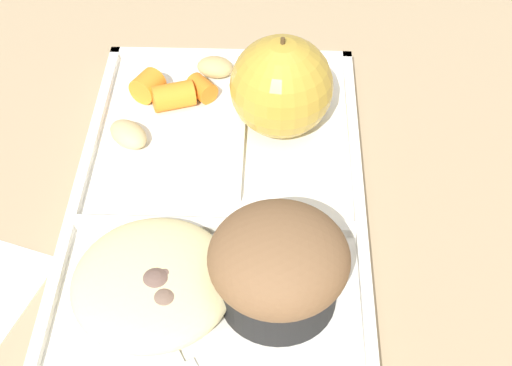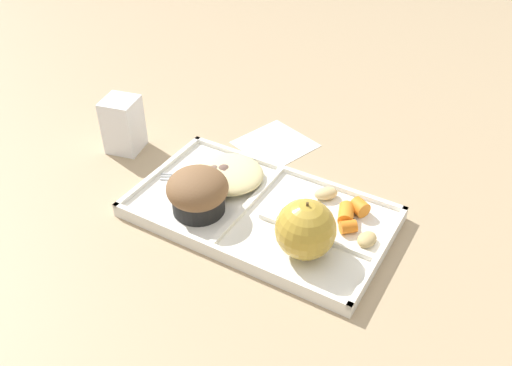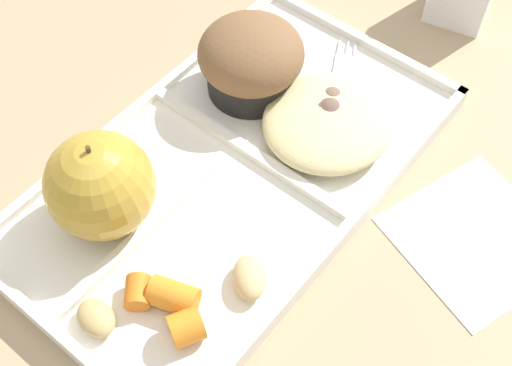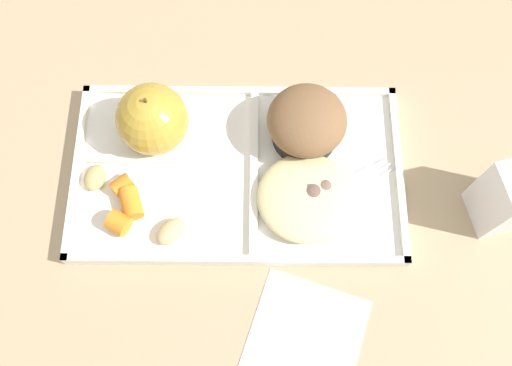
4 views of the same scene
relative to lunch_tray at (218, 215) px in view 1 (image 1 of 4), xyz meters
name	(u,v)px [view 1 (image 1 of 4)]	position (x,y,z in m)	size (l,w,h in m)	color
ground	(218,223)	(0.00, 0.00, -0.01)	(6.00, 6.00, 0.00)	tan
lunch_tray	(218,215)	(0.00, 0.00, 0.00)	(0.40, 0.23, 0.02)	white
green_apple	(281,87)	(-0.10, 0.05, 0.05)	(0.09, 0.09, 0.09)	#B79333
bran_muffin	(279,266)	(0.08, 0.05, 0.04)	(0.10, 0.10, 0.07)	black
carrot_slice_small	(148,86)	(-0.14, -0.07, 0.02)	(0.03, 0.03, 0.02)	orange
carrot_slice_diagonal	(173,96)	(-0.12, -0.05, 0.02)	(0.02, 0.02, 0.04)	orange
carrot_slice_edge	(202,88)	(-0.14, -0.02, 0.02)	(0.02, 0.02, 0.02)	orange
potato_chunk_corner	(128,134)	(-0.07, -0.08, 0.02)	(0.04, 0.02, 0.02)	tan
potato_chunk_small	(215,67)	(-0.17, -0.01, 0.02)	(0.03, 0.03, 0.02)	tan
egg_noodle_pile	(153,282)	(0.08, -0.04, 0.02)	(0.12, 0.11, 0.03)	beige
meatball_center	(165,307)	(0.10, -0.03, 0.02)	(0.03, 0.03, 0.03)	#755B4C
meatball_side	(157,289)	(0.09, -0.03, 0.02)	(0.03, 0.03, 0.03)	brown
meatball_front	(165,285)	(0.08, -0.03, 0.02)	(0.03, 0.03, 0.03)	brown
plastic_fork	(176,358)	(0.13, -0.02, 0.01)	(0.14, 0.08, 0.00)	silver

